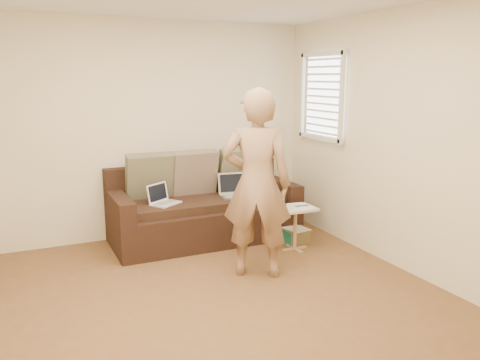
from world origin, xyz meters
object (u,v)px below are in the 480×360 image
at_px(laptop_white, 166,204).
at_px(laptop_silver, 238,197).
at_px(person, 257,184).
at_px(side_table, 295,229).
at_px(drinking_glass, 281,202).
at_px(sofa, 205,205).
at_px(striped_box, 295,235).

bearing_deg(laptop_white, laptop_silver, -34.82).
xyz_separation_m(laptop_white, person, (0.59, -1.12, 0.40)).
bearing_deg(side_table, drinking_glass, 153.81).
distance_m(sofa, side_table, 1.12).
height_order(side_table, drinking_glass, drinking_glass).
xyz_separation_m(laptop_white, striped_box, (1.43, -0.47, -0.43)).
xyz_separation_m(sofa, side_table, (0.80, -0.77, -0.18)).
bearing_deg(sofa, laptop_white, -168.19).
relative_size(sofa, person, 1.19).
relative_size(laptop_white, person, 0.17).
height_order(sofa, person, person).
bearing_deg(person, sofa, -56.12).
bearing_deg(person, laptop_white, -31.97).
xyz_separation_m(laptop_silver, person, (-0.30, -1.09, 0.40)).
height_order(side_table, striped_box, side_table).
bearing_deg(drinking_glass, laptop_white, 153.11).
distance_m(sofa, laptop_white, 0.53).
xyz_separation_m(person, drinking_glass, (0.58, 0.52, -0.37)).
distance_m(laptop_white, side_table, 1.49).
xyz_separation_m(laptop_silver, laptop_white, (-0.88, 0.03, 0.00)).
bearing_deg(person, drinking_glass, -107.53).
height_order(laptop_white, person, person).
height_order(sofa, laptop_white, sofa).
xyz_separation_m(person, striped_box, (0.85, 0.65, -0.83)).
xyz_separation_m(laptop_white, drinking_glass, (1.17, -0.59, 0.03)).
bearing_deg(laptop_silver, striped_box, -29.65).
relative_size(laptop_silver, drinking_glass, 3.23).
bearing_deg(laptop_white, sofa, -21.23).
relative_size(drinking_glass, striped_box, 0.42).
xyz_separation_m(drinking_glass, striped_box, (0.27, 0.12, -0.46)).
xyz_separation_m(laptop_silver, striped_box, (0.55, -0.44, -0.43)).
distance_m(laptop_white, person, 1.32).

